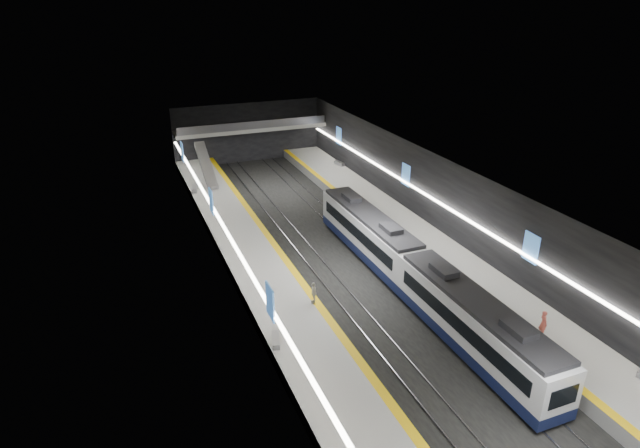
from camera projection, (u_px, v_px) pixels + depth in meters
name	position (u px, v px, depth m)	size (l,w,h in m)	color
ground	(359.00, 276.00, 44.21)	(70.00, 70.00, 0.00)	black
ceiling	(362.00, 185.00, 40.99)	(20.00, 70.00, 0.04)	beige
wall_left	(238.00, 254.00, 39.20)	(0.04, 70.00, 8.00)	black
wall_right	(465.00, 215.00, 46.00)	(0.04, 70.00, 8.00)	black
wall_back	(248.00, 132.00, 72.34)	(20.00, 0.04, 8.00)	black
platform_left	(272.00, 288.00, 41.46)	(5.00, 70.00, 1.00)	slate
tile_surface_left	(272.00, 283.00, 41.26)	(5.00, 70.00, 0.02)	#A4A39F
tactile_strip_left	(298.00, 277.00, 42.00)	(0.60, 70.00, 0.02)	yellow
platform_right	(437.00, 256.00, 46.56)	(5.00, 70.00, 1.00)	slate
tile_surface_right	(437.00, 250.00, 46.35)	(5.00, 70.00, 0.02)	#A4A39F
tactile_strip_right	(415.00, 255.00, 45.60)	(0.60, 70.00, 0.02)	yellow
rails	(359.00, 276.00, 44.19)	(6.52, 70.00, 0.12)	gray
train	(413.00, 270.00, 40.59)	(2.69, 30.04, 3.60)	#10193E
ad_posters	(355.00, 222.00, 43.25)	(19.94, 53.50, 2.20)	#4684D3
cove_light_left	(240.00, 256.00, 39.35)	(0.25, 68.60, 0.12)	white
cove_light_right	(463.00, 217.00, 46.01)	(0.25, 68.60, 0.12)	white
mezzanine_bridge	(252.00, 128.00, 70.16)	(20.00, 3.00, 1.50)	gray
escalator	(206.00, 165.00, 62.59)	(1.20, 8.00, 0.60)	#99999E
bench_left_near	(276.00, 340.00, 34.18)	(0.46, 1.65, 0.40)	#99999E
bench_left_far	(194.00, 189.00, 60.04)	(0.55, 1.98, 0.48)	#99999E
bench_right_far	(339.00, 163.00, 68.78)	(0.48, 1.74, 0.43)	#99999E
passenger_right_a	(543.00, 323.00, 34.66)	(0.66, 0.43, 1.81)	#CF584D
passenger_left_a	(314.00, 293.00, 38.34)	(0.96, 0.40, 1.63)	silver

